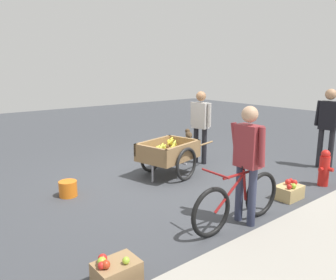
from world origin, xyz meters
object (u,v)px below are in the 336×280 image
cyclist_person (248,155)px  fire_hydrant (324,168)px  bystander_person (328,121)px  bicycle (238,201)px  vendor_person (201,121)px  dog (189,135)px  fruit_cart (168,154)px  apple_crate (289,191)px  mixed_fruit_crate (116,271)px  plastic_bucket (68,189)px

cyclist_person → fire_hydrant: bearing=-179.0°
cyclist_person → bystander_person: (-3.39, -0.57, 0.04)m
bicycle → cyclist_person: 0.64m
vendor_person → dog: (-1.06, -1.53, -0.69)m
cyclist_person → fruit_cart: bearing=-101.7°
apple_crate → dog: bearing=-109.3°
cyclist_person → apple_crate: 1.52m
cyclist_person → vendor_person: bearing=-122.3°
dog → cyclist_person: bearing=56.8°
cyclist_person → apple_crate: (-1.25, -0.09, -0.85)m
vendor_person → cyclist_person: 2.96m
bicycle → fire_hydrant: size_ratio=2.48×
apple_crate → fruit_cart: bearing=-70.0°
fire_hydrant → mixed_fruit_crate: 4.37m
fruit_cart → vendor_person: size_ratio=1.11×
dog → fire_hydrant: fire_hydrant is taller
fruit_cart → dog: (-2.17, -1.79, -0.17)m
bicycle → fire_hydrant: (-2.45, -0.04, -0.02)m
apple_crate → mixed_fruit_crate: bearing=2.1°
mixed_fruit_crate → plastic_bucket: bearing=-102.4°
bicycle → mixed_fruit_crate: (1.91, 0.04, -0.23)m
bystander_person → vendor_person: bearing=-46.8°
fruit_cart → plastic_bucket: size_ratio=5.98×
bystander_person → mixed_fruit_crate: bearing=6.4°
vendor_person → bystander_person: 2.65m
fruit_cart → apple_crate: size_ratio=4.04×
fruit_cart → fire_hydrant: fruit_cart is taller
fruit_cart → mixed_fruit_crate: fruit_cart is taller
cyclist_person → fire_hydrant: cyclist_person is taller
fire_hydrant → vendor_person: bearing=-73.8°
vendor_person → bystander_person: bearing=133.2°
fruit_cart → vendor_person: vendor_person is taller
plastic_bucket → vendor_person: bearing=-179.3°
fruit_cart → apple_crate: 2.32m
dog → mixed_fruit_crate: (4.70, 4.07, -0.15)m
cyclist_person → fire_hydrant: 2.39m
dog → fire_hydrant: (0.34, 4.00, 0.06)m
fire_hydrant → mixed_fruit_crate: (4.36, 0.08, -0.21)m
mixed_fruit_crate → fire_hydrant: bearing=-179.0°
bystander_person → plastic_bucket: bearing=-21.1°
apple_crate → bystander_person: bystander_person is taller
mixed_fruit_crate → fruit_cart: bearing=-137.9°
fire_hydrant → bicycle: bearing=0.8°
bicycle → dog: bicycle is taller
dog → mixed_fruit_crate: 6.22m
vendor_person → bicycle: vendor_person is taller
dog → plastic_bucket: size_ratio=1.93×
cyclist_person → apple_crate: cyclist_person is taller
plastic_bucket → mixed_fruit_crate: mixed_fruit_crate is taller
bicycle → apple_crate: 1.43m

